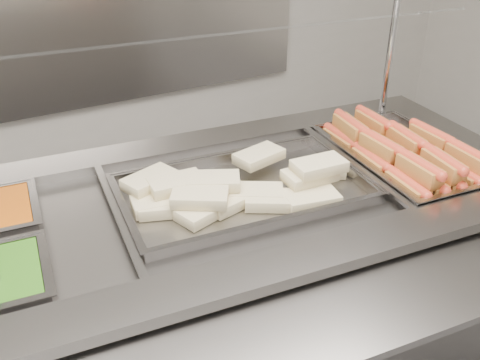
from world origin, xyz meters
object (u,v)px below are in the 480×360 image
sneeze_guard (193,42)px  pan_hotdogs (402,163)px  steam_counter (226,310)px  pan_wraps (243,194)px

sneeze_guard → pan_hotdogs: size_ratio=2.87×
steam_counter → pan_hotdogs: 0.83m
pan_hotdogs → pan_wraps: bearing=174.0°
sneeze_guard → pan_hotdogs: (0.67, -0.32, -0.45)m
pan_wraps → sneeze_guard: bearing=99.3°
sneeze_guard → pan_hotdogs: bearing=-25.3°
steam_counter → pan_hotdogs: pan_hotdogs is taller
steam_counter → sneeze_guard: sneeze_guard is taller
sneeze_guard → pan_hotdogs: 0.87m
sneeze_guard → steam_counter: bearing=-96.0°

